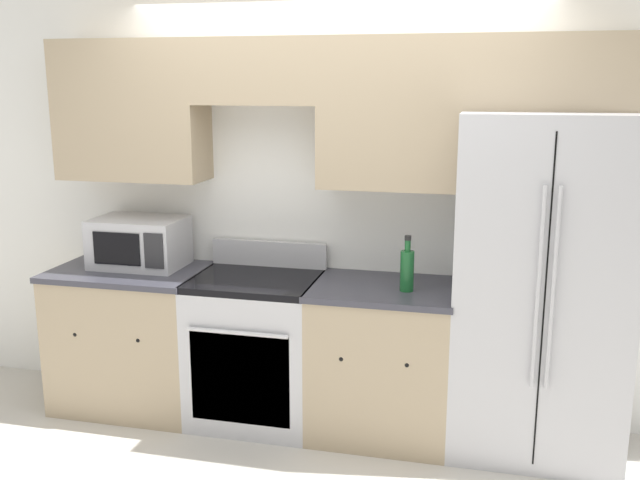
{
  "coord_description": "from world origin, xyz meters",
  "views": [
    {
      "loc": [
        0.94,
        -3.56,
        2.05
      ],
      "look_at": [
        0.0,
        0.31,
        1.15
      ],
      "focal_mm": 40.0,
      "sensor_mm": 36.0,
      "label": 1
    }
  ],
  "objects_px": {
    "bottle": "(407,269)",
    "refrigerator": "(540,287)",
    "oven_range": "(257,348)",
    "microwave": "(139,242)"
  },
  "relations": [
    {
      "from": "microwave",
      "to": "bottle",
      "type": "bearing_deg",
      "value": -4.86
    },
    {
      "from": "oven_range",
      "to": "microwave",
      "type": "bearing_deg",
      "value": 173.7
    },
    {
      "from": "oven_range",
      "to": "bottle",
      "type": "height_order",
      "value": "bottle"
    },
    {
      "from": "bottle",
      "to": "refrigerator",
      "type": "bearing_deg",
      "value": 7.73
    },
    {
      "from": "microwave",
      "to": "bottle",
      "type": "relative_size",
      "value": 1.77
    },
    {
      "from": "microwave",
      "to": "bottle",
      "type": "xyz_separation_m",
      "value": [
        1.7,
        -0.14,
        -0.03
      ]
    },
    {
      "from": "oven_range",
      "to": "microwave",
      "type": "height_order",
      "value": "microwave"
    },
    {
      "from": "oven_range",
      "to": "refrigerator",
      "type": "height_order",
      "value": "refrigerator"
    },
    {
      "from": "oven_range",
      "to": "bottle",
      "type": "relative_size",
      "value": 3.38
    },
    {
      "from": "refrigerator",
      "to": "bottle",
      "type": "bearing_deg",
      "value": -172.27
    }
  ]
}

